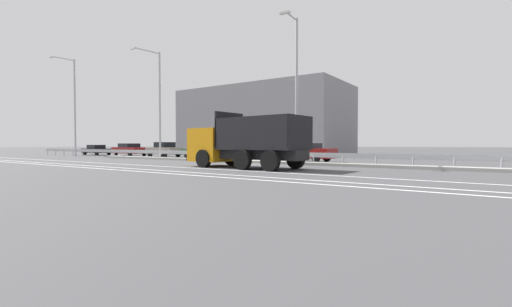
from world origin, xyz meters
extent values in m
plane|color=#424244|center=(0.00, 0.00, 0.00)|extent=(320.00, 320.00, 0.00)
cube|color=silver|center=(1.64, -4.77, 0.00)|extent=(69.59, 0.16, 0.01)
cube|color=silver|center=(1.64, -6.98, 0.00)|extent=(69.59, 0.16, 0.01)
cube|color=silver|center=(1.64, -8.03, 0.00)|extent=(69.59, 0.16, 0.01)
cube|color=gray|center=(0.00, 1.71, 0.09)|extent=(38.28, 1.10, 0.18)
cube|color=#9EA0A5|center=(0.00, 2.78, 0.62)|extent=(69.59, 0.04, 0.32)
cylinder|color=#ADADB2|center=(-34.50, 2.78, 0.31)|extent=(0.09, 0.09, 0.62)
cylinder|color=#ADADB2|center=(-32.41, 2.78, 0.31)|extent=(0.09, 0.09, 0.62)
cylinder|color=#ADADB2|center=(-30.31, 2.78, 0.31)|extent=(0.09, 0.09, 0.62)
cylinder|color=#ADADB2|center=(-28.22, 2.78, 0.31)|extent=(0.09, 0.09, 0.62)
cylinder|color=#ADADB2|center=(-26.13, 2.78, 0.31)|extent=(0.09, 0.09, 0.62)
cylinder|color=#ADADB2|center=(-24.04, 2.78, 0.31)|extent=(0.09, 0.09, 0.62)
cylinder|color=#ADADB2|center=(-21.95, 2.78, 0.31)|extent=(0.09, 0.09, 0.62)
cylinder|color=#ADADB2|center=(-19.86, 2.78, 0.31)|extent=(0.09, 0.09, 0.62)
cylinder|color=#ADADB2|center=(-17.77, 2.78, 0.31)|extent=(0.09, 0.09, 0.62)
cylinder|color=#ADADB2|center=(-15.68, 2.78, 0.31)|extent=(0.09, 0.09, 0.62)
cylinder|color=#ADADB2|center=(-13.59, 2.78, 0.31)|extent=(0.09, 0.09, 0.62)
cylinder|color=#ADADB2|center=(-11.50, 2.78, 0.31)|extent=(0.09, 0.09, 0.62)
cylinder|color=#ADADB2|center=(-9.41, 2.78, 0.31)|extent=(0.09, 0.09, 0.62)
cylinder|color=#ADADB2|center=(-7.32, 2.78, 0.31)|extent=(0.09, 0.09, 0.62)
cylinder|color=#ADADB2|center=(-5.23, 2.78, 0.31)|extent=(0.09, 0.09, 0.62)
cylinder|color=#ADADB2|center=(-3.14, 2.78, 0.31)|extent=(0.09, 0.09, 0.62)
cylinder|color=#ADADB2|center=(-1.05, 2.78, 0.31)|extent=(0.09, 0.09, 0.62)
cylinder|color=#ADADB2|center=(1.05, 2.78, 0.31)|extent=(0.09, 0.09, 0.62)
cylinder|color=#ADADB2|center=(3.14, 2.78, 0.31)|extent=(0.09, 0.09, 0.62)
cylinder|color=#ADADB2|center=(5.23, 2.78, 0.31)|extent=(0.09, 0.09, 0.62)
cylinder|color=#ADADB2|center=(7.32, 2.78, 0.31)|extent=(0.09, 0.09, 0.62)
cylinder|color=#ADADB2|center=(9.41, 2.78, 0.31)|extent=(0.09, 0.09, 0.62)
cylinder|color=#ADADB2|center=(11.50, 2.78, 0.31)|extent=(0.09, 0.09, 0.62)
cylinder|color=#ADADB2|center=(13.59, 2.78, 0.31)|extent=(0.09, 0.09, 0.62)
cube|color=orange|center=(-0.93, -2.81, 1.31)|extent=(2.36, 2.60, 1.99)
cube|color=black|center=(-2.04, -2.74, 1.65)|extent=(0.17, 2.12, 0.76)
cube|color=black|center=(-2.08, -2.73, 0.47)|extent=(0.26, 2.42, 0.24)
cube|color=black|center=(2.74, -3.05, 0.79)|extent=(5.22, 1.69, 0.53)
cube|color=black|center=(2.74, -3.05, 1.11)|extent=(5.08, 2.68, 0.12)
cube|color=black|center=(2.67, -4.18, 1.99)|extent=(4.93, 0.42, 1.64)
cube|color=black|center=(2.81, -1.91, 1.99)|extent=(4.93, 0.42, 1.64)
cube|color=black|center=(0.33, -2.89, 2.20)|extent=(0.25, 2.37, 2.06)
cube|color=black|center=(5.16, -3.20, 1.99)|extent=(0.25, 2.37, 1.64)
cylinder|color=black|center=(-0.67, -4.03, 0.52)|extent=(1.06, 0.39, 1.04)
cylinder|color=black|center=(-0.52, -1.62, 0.52)|extent=(1.06, 0.39, 1.04)
cylinder|color=black|center=(2.28, -4.23, 0.52)|extent=(1.06, 0.39, 1.04)
cylinder|color=black|center=(2.43, -1.81, 0.52)|extent=(1.06, 0.39, 1.04)
cylinder|color=black|center=(4.07, -4.34, 0.52)|extent=(1.06, 0.39, 1.04)
cylinder|color=black|center=(4.23, -1.93, 0.52)|extent=(1.06, 0.39, 1.04)
cylinder|color=white|center=(-3.68, 1.71, 0.18)|extent=(0.16, 0.16, 0.36)
cylinder|color=black|center=(-3.68, 1.71, 0.54)|extent=(0.16, 0.16, 0.36)
cylinder|color=white|center=(-3.68, 1.71, 0.90)|extent=(0.16, 0.16, 0.36)
cylinder|color=black|center=(-3.68, 1.71, 1.26)|extent=(0.16, 0.16, 0.36)
cylinder|color=white|center=(-3.68, 1.71, 1.63)|extent=(0.16, 0.16, 0.36)
cylinder|color=#1E4CB2|center=(-3.68, 1.71, 2.15)|extent=(0.69, 0.03, 0.69)
cylinder|color=white|center=(-3.68, 1.71, 2.15)|extent=(0.74, 0.02, 0.74)
cylinder|color=#ADADB2|center=(-25.37, 1.59, 5.42)|extent=(0.18, 0.18, 10.84)
cylinder|color=#ADADB2|center=(-25.42, 0.42, 10.69)|extent=(0.20, 2.36, 0.10)
cube|color=silver|center=(-25.47, -0.76, 10.61)|extent=(0.71, 0.23, 0.12)
cylinder|color=#ADADB2|center=(-11.45, 1.86, 4.80)|extent=(0.18, 0.18, 9.60)
cylinder|color=#ADADB2|center=(-11.57, 0.58, 9.45)|extent=(0.33, 2.56, 0.10)
cube|color=silver|center=(-11.68, -0.70, 9.37)|extent=(0.72, 0.26, 0.12)
cylinder|color=#ADADB2|center=(2.47, 1.53, 4.83)|extent=(0.18, 0.18, 9.66)
cylinder|color=#ADADB2|center=(2.52, 0.67, 9.51)|extent=(0.19, 1.74, 0.10)
cube|color=silver|center=(2.56, -0.20, 9.43)|extent=(0.71, 0.24, 0.12)
cube|color=black|center=(-27.08, 5.13, 0.56)|extent=(4.28, 1.70, 0.51)
cube|color=black|center=(-27.21, 5.13, 1.04)|extent=(1.81, 1.47, 0.46)
cylinder|color=black|center=(-25.75, 5.90, 0.30)|extent=(0.60, 0.21, 0.60)
cylinder|color=black|center=(-25.76, 4.33, 0.30)|extent=(0.60, 0.21, 0.60)
cylinder|color=black|center=(-28.39, 5.93, 0.30)|extent=(0.60, 0.21, 0.60)
cylinder|color=black|center=(-28.41, 4.36, 0.30)|extent=(0.60, 0.21, 0.60)
cube|color=maroon|center=(-21.12, 5.60, 0.65)|extent=(5.01, 2.24, 0.69)
cube|color=black|center=(-21.27, 5.61, 1.22)|extent=(2.17, 1.80, 0.44)
cylinder|color=black|center=(-19.55, 6.36, 0.30)|extent=(0.61, 0.25, 0.60)
cylinder|color=black|center=(-19.69, 4.60, 0.30)|extent=(0.61, 0.25, 0.60)
cylinder|color=black|center=(-22.56, 6.60, 0.30)|extent=(0.61, 0.25, 0.60)
cylinder|color=black|center=(-22.70, 4.84, 0.30)|extent=(0.61, 0.25, 0.60)
cube|color=gray|center=(-15.47, 5.75, 0.66)|extent=(3.97, 1.83, 0.71)
cube|color=black|center=(-15.35, 5.75, 1.29)|extent=(1.68, 1.59, 0.55)
cylinder|color=black|center=(-16.70, 4.92, 0.30)|extent=(0.60, 0.21, 0.60)
cylinder|color=black|center=(-16.68, 6.61, 0.30)|extent=(0.60, 0.21, 0.60)
cylinder|color=black|center=(-14.26, 4.89, 0.30)|extent=(0.60, 0.21, 0.60)
cylinder|color=black|center=(-14.23, 6.57, 0.30)|extent=(0.60, 0.21, 0.60)
cube|color=#335B33|center=(-9.83, 5.45, 0.61)|extent=(4.07, 2.02, 0.61)
cube|color=black|center=(-9.72, 5.45, 1.21)|extent=(1.77, 1.64, 0.59)
cylinder|color=black|center=(-11.12, 4.73, 0.30)|extent=(0.61, 0.24, 0.60)
cylinder|color=black|center=(-11.00, 6.36, 0.30)|extent=(0.61, 0.24, 0.60)
cylinder|color=black|center=(-8.67, 4.54, 0.30)|extent=(0.61, 0.24, 0.60)
cylinder|color=black|center=(-8.55, 6.18, 0.30)|extent=(0.61, 0.24, 0.60)
cube|color=silver|center=(-4.31, 5.41, 0.61)|extent=(4.16, 1.79, 0.62)
cube|color=black|center=(-4.43, 5.41, 1.14)|extent=(1.76, 1.54, 0.44)
cylinder|color=black|center=(-3.01, 6.20, 0.30)|extent=(0.60, 0.21, 0.60)
cylinder|color=black|center=(-3.04, 4.57, 0.30)|extent=(0.60, 0.21, 0.60)
cylinder|color=black|center=(-5.57, 6.25, 0.30)|extent=(0.60, 0.21, 0.60)
cylinder|color=black|center=(-5.60, 4.62, 0.30)|extent=(0.60, 0.21, 0.60)
cube|color=maroon|center=(1.23, 5.21, 0.67)|extent=(4.83, 2.15, 0.74)
cube|color=black|center=(1.37, 5.20, 1.24)|extent=(2.07, 1.79, 0.40)
cylinder|color=black|center=(-0.28, 4.37, 0.30)|extent=(0.61, 0.23, 0.60)
cylinder|color=black|center=(-0.19, 6.20, 0.30)|extent=(0.61, 0.23, 0.60)
cylinder|color=black|center=(2.65, 4.23, 0.30)|extent=(0.61, 0.23, 0.60)
cylinder|color=black|center=(2.74, 6.05, 0.30)|extent=(0.61, 0.23, 0.60)
cube|color=gray|center=(-12.97, 21.37, 4.51)|extent=(22.77, 11.57, 9.03)
camera|label=1|loc=(13.01, -18.73, 1.36)|focal=24.00mm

